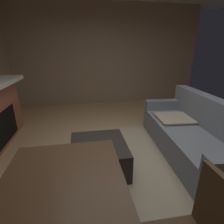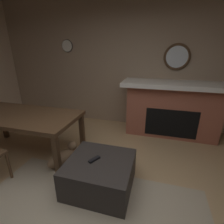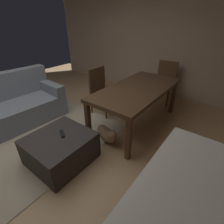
{
  "view_description": "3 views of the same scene",
  "coord_description": "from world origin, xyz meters",
  "px_view_note": "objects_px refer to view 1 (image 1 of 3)",
  "views": [
    {
      "loc": [
        2.1,
        -0.71,
        1.61
      ],
      "look_at": [
        0.49,
        -0.42,
        1.02
      ],
      "focal_mm": 27.54,
      "sensor_mm": 36.0,
      "label": 1
    },
    {
      "loc": [
        -0.56,
        1.06,
        1.68
      ],
      "look_at": [
        0.02,
        -1.01,
        0.88
      ],
      "focal_mm": 26.47,
      "sensor_mm": 36.0,
      "label": 2
    },
    {
      "loc": [
        -0.94,
        -2.17,
        1.8
      ],
      "look_at": [
        0.57,
        -1.03,
        0.72
      ],
      "focal_mm": 26.96,
      "sensor_mm": 36.0,
      "label": 3
    }
  ],
  "objects_px": {
    "couch": "(193,135)",
    "tv_remote": "(100,145)",
    "small_dog": "(80,201)",
    "ottoman_coffee_table": "(99,156)"
  },
  "relations": [
    {
      "from": "tv_remote",
      "to": "small_dog",
      "type": "relative_size",
      "value": 0.31
    },
    {
      "from": "couch",
      "to": "small_dog",
      "type": "height_order",
      "value": "couch"
    },
    {
      "from": "small_dog",
      "to": "ottoman_coffee_table",
      "type": "bearing_deg",
      "value": 159.3
    },
    {
      "from": "couch",
      "to": "tv_remote",
      "type": "distance_m",
      "value": 1.55
    },
    {
      "from": "small_dog",
      "to": "tv_remote",
      "type": "bearing_deg",
      "value": 156.61
    },
    {
      "from": "ottoman_coffee_table",
      "to": "small_dog",
      "type": "relative_size",
      "value": 1.55
    },
    {
      "from": "ottoman_coffee_table",
      "to": "tv_remote",
      "type": "distance_m",
      "value": 0.22
    },
    {
      "from": "ottoman_coffee_table",
      "to": "small_dog",
      "type": "height_order",
      "value": "ottoman_coffee_table"
    },
    {
      "from": "couch",
      "to": "tv_remote",
      "type": "height_order",
      "value": "couch"
    },
    {
      "from": "ottoman_coffee_table",
      "to": "small_dog",
      "type": "distance_m",
      "value": 0.74
    }
  ]
}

